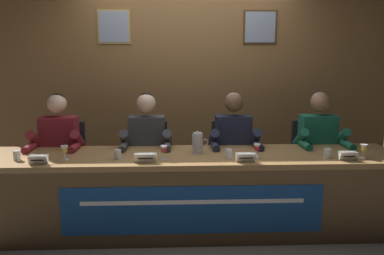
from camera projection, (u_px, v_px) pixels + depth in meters
name	position (u px, v px, depth m)	size (l,w,h in m)	color
ground_plane	(192.00, 228.00, 3.68)	(12.00, 12.00, 0.00)	#70665B
wall_back_panelled	(188.00, 81.00, 4.78)	(5.03, 0.14, 2.60)	brown
conference_table	(192.00, 181.00, 3.48)	(3.83, 0.76, 0.72)	olive
chair_far_left	(65.00, 167.00, 4.10)	(0.44, 0.44, 0.92)	black
panelist_far_left	(58.00, 146.00, 3.85)	(0.51, 0.48, 1.25)	black
nameplate_far_left	(38.00, 160.00, 3.22)	(0.15, 0.06, 0.08)	white
juice_glass_far_left	(65.00, 150.00, 3.36)	(0.06, 0.06, 0.12)	white
water_cup_far_left	(17.00, 156.00, 3.34)	(0.06, 0.06, 0.08)	silver
chair_center_left	(149.00, 166.00, 4.14)	(0.44, 0.44, 0.92)	black
panelist_center_left	(147.00, 145.00, 3.89)	(0.51, 0.48, 1.25)	black
nameplate_center_left	(145.00, 158.00, 3.27)	(0.19, 0.06, 0.08)	white
juice_glass_center_left	(164.00, 150.00, 3.36)	(0.06, 0.06, 0.12)	white
water_cup_center_left	(118.00, 155.00, 3.38)	(0.06, 0.06, 0.08)	silver
chair_center_right	(231.00, 165.00, 4.17)	(0.44, 0.44, 0.92)	black
panelist_center_right	(234.00, 144.00, 3.92)	(0.51, 0.48, 1.25)	black
nameplate_center_right	(246.00, 158.00, 3.28)	(0.17, 0.06, 0.08)	white
juice_glass_center_right	(257.00, 148.00, 3.42)	(0.06, 0.06, 0.12)	white
water_cup_center_right	(229.00, 154.00, 3.40)	(0.06, 0.06, 0.08)	silver
chair_far_right	(312.00, 164.00, 4.21)	(0.44, 0.44, 0.92)	black
panelist_far_right	(320.00, 144.00, 3.96)	(0.51, 0.48, 1.25)	black
nameplate_far_right	(348.00, 156.00, 3.34)	(0.15, 0.06, 0.08)	white
juice_glass_far_right	(364.00, 148.00, 3.41)	(0.06, 0.06, 0.12)	white
water_cup_far_right	(327.00, 153.00, 3.43)	(0.06, 0.06, 0.08)	silver
water_pitcher_central	(198.00, 143.00, 3.58)	(0.15, 0.10, 0.21)	silver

